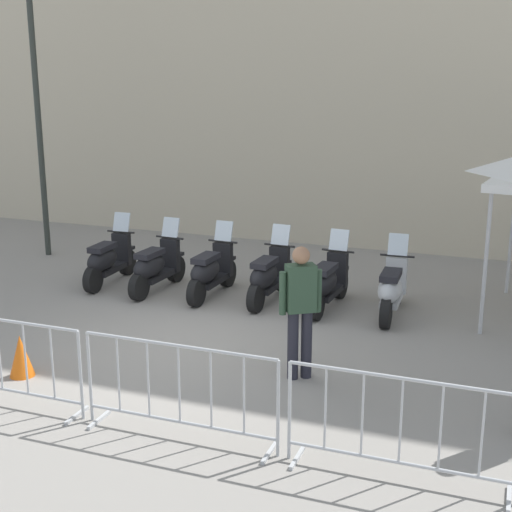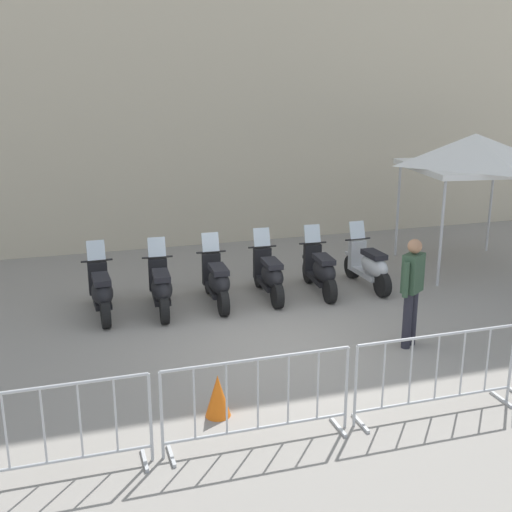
{
  "view_description": "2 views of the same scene",
  "coord_description": "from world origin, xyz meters",
  "px_view_note": "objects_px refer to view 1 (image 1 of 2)",
  "views": [
    {
      "loc": [
        5.46,
        -8.0,
        3.82
      ],
      "look_at": [
        0.26,
        1.7,
        0.94
      ],
      "focal_mm": 49.95,
      "sensor_mm": 36.0,
      "label": 1
    },
    {
      "loc": [
        -1.91,
        -9.09,
        4.13
      ],
      "look_at": [
        -0.16,
        1.5,
        1.06
      ],
      "focal_mm": 45.06,
      "sensor_mm": 36.0,
      "label": 2
    }
  ],
  "objects_px": {
    "motorcycle_2": "(210,272)",
    "motorcycle_5": "(392,290)",
    "motorcycle_0": "(108,260)",
    "motorcycle_3": "(268,277)",
    "barrier_segment_1": "(0,362)",
    "motorcycle_4": "(327,283)",
    "barrier_segment_3": "(400,430)",
    "street_lamp": "(35,79)",
    "barrier_segment_2": "(179,392)",
    "officer_mid_plaza": "(300,305)",
    "traffic_cone": "(21,356)",
    "motorcycle_1": "(155,267)"
  },
  "relations": [
    {
      "from": "street_lamp",
      "to": "barrier_segment_3",
      "type": "bearing_deg",
      "value": -27.9
    },
    {
      "from": "barrier_segment_2",
      "to": "traffic_cone",
      "type": "xyz_separation_m",
      "value": [
        -2.69,
        0.36,
        -0.25
      ]
    },
    {
      "from": "barrier_segment_3",
      "to": "officer_mid_plaza",
      "type": "relative_size",
      "value": 1.28
    },
    {
      "from": "motorcycle_4",
      "to": "street_lamp",
      "type": "distance_m",
      "value": 7.4
    },
    {
      "from": "motorcycle_0",
      "to": "barrier_segment_2",
      "type": "distance_m",
      "value": 5.95
    },
    {
      "from": "motorcycle_2",
      "to": "motorcycle_5",
      "type": "bearing_deg",
      "value": 8.98
    },
    {
      "from": "motorcycle_4",
      "to": "traffic_cone",
      "type": "distance_m",
      "value": 4.93
    },
    {
      "from": "barrier_segment_2",
      "to": "officer_mid_plaza",
      "type": "bearing_deg",
      "value": 76.54
    },
    {
      "from": "motorcycle_1",
      "to": "motorcycle_2",
      "type": "relative_size",
      "value": 1.0
    },
    {
      "from": "barrier_segment_1",
      "to": "street_lamp",
      "type": "xyz_separation_m",
      "value": [
        -4.6,
        5.5,
        3.12
      ]
    },
    {
      "from": "street_lamp",
      "to": "motorcycle_0",
      "type": "bearing_deg",
      "value": -23.39
    },
    {
      "from": "officer_mid_plaza",
      "to": "street_lamp",
      "type": "bearing_deg",
      "value": 156.63
    },
    {
      "from": "motorcycle_2",
      "to": "barrier_segment_1",
      "type": "bearing_deg",
      "value": -90.22
    },
    {
      "from": "barrier_segment_1",
      "to": "officer_mid_plaza",
      "type": "bearing_deg",
      "value": 39.72
    },
    {
      "from": "barrier_segment_3",
      "to": "motorcycle_5",
      "type": "bearing_deg",
      "value": 108.68
    },
    {
      "from": "motorcycle_3",
      "to": "traffic_cone",
      "type": "relative_size",
      "value": 3.14
    },
    {
      "from": "motorcycle_2",
      "to": "motorcycle_4",
      "type": "relative_size",
      "value": 1.0
    },
    {
      "from": "barrier_segment_1",
      "to": "barrier_segment_3",
      "type": "distance_m",
      "value": 4.65
    },
    {
      "from": "motorcycle_1",
      "to": "officer_mid_plaza",
      "type": "xyz_separation_m",
      "value": [
        3.78,
        -2.12,
        0.53
      ]
    },
    {
      "from": "barrier_segment_1",
      "to": "motorcycle_4",
      "type": "bearing_deg",
      "value": 67.44
    },
    {
      "from": "motorcycle_2",
      "to": "officer_mid_plaza",
      "type": "bearing_deg",
      "value": -39.99
    },
    {
      "from": "motorcycle_2",
      "to": "barrier_segment_3",
      "type": "relative_size",
      "value": 0.78
    },
    {
      "from": "motorcycle_3",
      "to": "officer_mid_plaza",
      "type": "bearing_deg",
      "value": -55.35
    },
    {
      "from": "barrier_segment_2",
      "to": "street_lamp",
      "type": "relative_size",
      "value": 0.37
    },
    {
      "from": "motorcycle_4",
      "to": "officer_mid_plaza",
      "type": "distance_m",
      "value": 2.79
    },
    {
      "from": "street_lamp",
      "to": "traffic_cone",
      "type": "bearing_deg",
      "value": -48.92
    },
    {
      "from": "motorcycle_5",
      "to": "traffic_cone",
      "type": "xyz_separation_m",
      "value": [
        -3.48,
        -4.44,
        -0.18
      ]
    },
    {
      "from": "street_lamp",
      "to": "officer_mid_plaza",
      "type": "xyz_separation_m",
      "value": [
        7.38,
        -3.19,
        -2.66
      ]
    },
    {
      "from": "motorcycle_4",
      "to": "barrier_segment_2",
      "type": "relative_size",
      "value": 0.78
    },
    {
      "from": "motorcycle_2",
      "to": "barrier_segment_2",
      "type": "distance_m",
      "value": 4.88
    },
    {
      "from": "motorcycle_2",
      "to": "barrier_segment_1",
      "type": "distance_m",
      "value": 4.63
    },
    {
      "from": "traffic_cone",
      "to": "motorcycle_4",
      "type": "bearing_deg",
      "value": 60.21
    },
    {
      "from": "motorcycle_3",
      "to": "officer_mid_plaza",
      "type": "distance_m",
      "value": 3.12
    },
    {
      "from": "motorcycle_2",
      "to": "barrier_segment_2",
      "type": "xyz_separation_m",
      "value": [
        2.28,
        -4.31,
        0.07
      ]
    },
    {
      "from": "barrier_segment_2",
      "to": "motorcycle_5",
      "type": "bearing_deg",
      "value": 80.7
    },
    {
      "from": "street_lamp",
      "to": "motorcycle_4",
      "type": "bearing_deg",
      "value": -4.68
    },
    {
      "from": "barrier_segment_3",
      "to": "motorcycle_3",
      "type": "bearing_deg",
      "value": 130.3
    },
    {
      "from": "barrier_segment_2",
      "to": "barrier_segment_3",
      "type": "height_order",
      "value": "same"
    },
    {
      "from": "barrier_segment_2",
      "to": "traffic_cone",
      "type": "relative_size",
      "value": 4.03
    },
    {
      "from": "motorcycle_0",
      "to": "barrier_segment_3",
      "type": "relative_size",
      "value": 0.77
    },
    {
      "from": "motorcycle_0",
      "to": "motorcycle_4",
      "type": "xyz_separation_m",
      "value": [
        4.09,
        0.56,
        0.0
      ]
    },
    {
      "from": "motorcycle_0",
      "to": "motorcycle_4",
      "type": "distance_m",
      "value": 4.13
    },
    {
      "from": "motorcycle_2",
      "to": "motorcycle_5",
      "type": "relative_size",
      "value": 1.0
    },
    {
      "from": "motorcycle_1",
      "to": "traffic_cone",
      "type": "height_order",
      "value": "motorcycle_1"
    },
    {
      "from": "street_lamp",
      "to": "officer_mid_plaza",
      "type": "distance_m",
      "value": 8.46
    },
    {
      "from": "officer_mid_plaza",
      "to": "traffic_cone",
      "type": "distance_m",
      "value": 3.64
    },
    {
      "from": "motorcycle_0",
      "to": "motorcycle_3",
      "type": "xyz_separation_m",
      "value": [
        3.06,
        0.45,
        0.0
      ]
    },
    {
      "from": "motorcycle_3",
      "to": "motorcycle_5",
      "type": "height_order",
      "value": "same"
    },
    {
      "from": "motorcycle_4",
      "to": "officer_mid_plaza",
      "type": "height_order",
      "value": "officer_mid_plaza"
    },
    {
      "from": "street_lamp",
      "to": "traffic_cone",
      "type": "height_order",
      "value": "street_lamp"
    }
  ]
}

